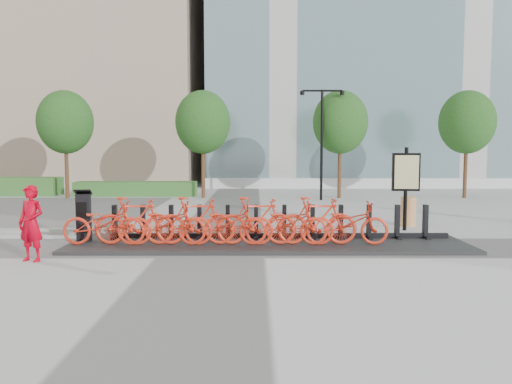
{
  "coord_description": "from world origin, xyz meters",
  "views": [
    {
      "loc": [
        0.98,
        -11.73,
        2.35
      ],
      "look_at": [
        1.0,
        1.5,
        1.2
      ],
      "focal_mm": 35.0,
      "sensor_mm": 36.0,
      "label": 1
    }
  ],
  "objects_px": {
    "construction_barrel": "(408,211)",
    "kiosk": "(84,216)",
    "worker_red": "(31,223)",
    "map_sign": "(406,176)",
    "bike_0": "(104,223)"
  },
  "relations": [
    {
      "from": "bike_0",
      "to": "construction_barrel",
      "type": "xyz_separation_m",
      "value": [
        8.26,
        3.42,
        -0.14
      ]
    },
    {
      "from": "construction_barrel",
      "to": "map_sign",
      "type": "xyz_separation_m",
      "value": [
        -0.36,
        -0.86,
        1.13
      ]
    },
    {
      "from": "worker_red",
      "to": "kiosk",
      "type": "bearing_deg",
      "value": 92.84
    },
    {
      "from": "bike_0",
      "to": "map_sign",
      "type": "distance_m",
      "value": 8.36
    },
    {
      "from": "construction_barrel",
      "to": "map_sign",
      "type": "distance_m",
      "value": 1.47
    },
    {
      "from": "bike_0",
      "to": "kiosk",
      "type": "height_order",
      "value": "kiosk"
    },
    {
      "from": "kiosk",
      "to": "construction_barrel",
      "type": "xyz_separation_m",
      "value": [
        8.89,
        2.96,
        -0.25
      ]
    },
    {
      "from": "map_sign",
      "to": "kiosk",
      "type": "bearing_deg",
      "value": -162.02
    },
    {
      "from": "kiosk",
      "to": "map_sign",
      "type": "xyz_separation_m",
      "value": [
        8.54,
        2.1,
        0.88
      ]
    },
    {
      "from": "bike_0",
      "to": "construction_barrel",
      "type": "bearing_deg",
      "value": -67.47
    },
    {
      "from": "worker_red",
      "to": "construction_barrel",
      "type": "bearing_deg",
      "value": 44.14
    },
    {
      "from": "construction_barrel",
      "to": "kiosk",
      "type": "bearing_deg",
      "value": -161.57
    },
    {
      "from": "map_sign",
      "to": "worker_red",
      "type": "bearing_deg",
      "value": -152.19
    },
    {
      "from": "bike_0",
      "to": "worker_red",
      "type": "height_order",
      "value": "worker_red"
    },
    {
      "from": "map_sign",
      "to": "bike_0",
      "type": "bearing_deg",
      "value": -157.88
    }
  ]
}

